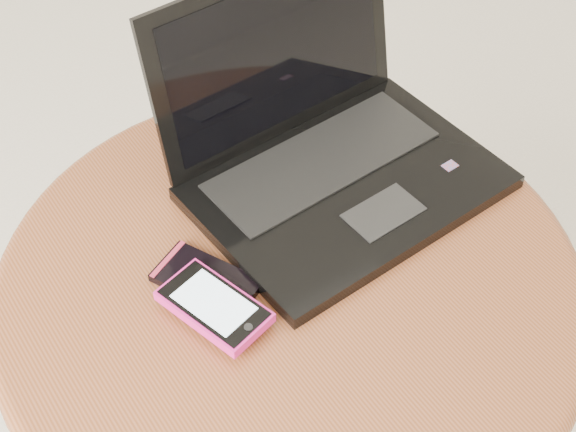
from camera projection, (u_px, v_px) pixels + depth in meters
table at (290, 332)px, 1.01m from camera, size 0.65×0.65×0.51m
laptop at (326, 149)px, 1.01m from camera, size 0.36×0.30×0.22m
phone_black at (206, 280)px, 0.92m from camera, size 0.10×0.13×0.01m
phone_pink at (214, 306)px, 0.88m from camera, size 0.09×0.13×0.01m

